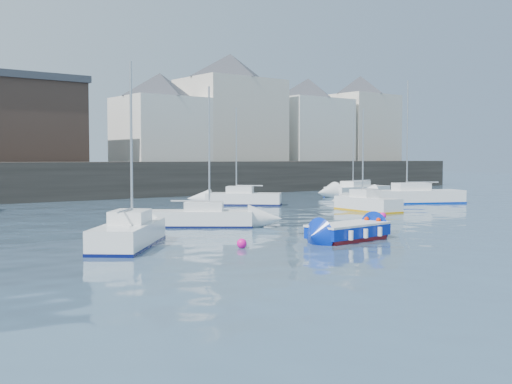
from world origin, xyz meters
TOP-DOWN VIEW (x-y plane):
  - water at (0.00, 0.00)m, footprint 220.00×220.00m
  - quay_wall at (0.00, 35.00)m, footprint 90.00×5.00m
  - land_strip at (0.00, 53.00)m, footprint 90.00×32.00m
  - bldg_east_a at (20.00, 42.00)m, footprint 13.36×13.36m
  - bldg_east_b at (31.00, 41.50)m, footprint 11.88×11.88m
  - bldg_east_c at (40.00, 41.50)m, footprint 11.14×11.14m
  - bldg_east_d at (11.00, 41.50)m, footprint 11.14×11.14m
  - blue_dinghy at (-2.34, 3.02)m, footprint 3.76×2.06m
  - sailboat_a at (-10.09, 6.81)m, footprint 4.80×5.12m
  - sailboat_b at (-4.18, 11.09)m, footprint 5.12×4.56m
  - sailboat_c at (9.07, 12.32)m, footprint 2.23×5.03m
  - sailboat_d at (17.12, 14.92)m, footprint 7.25×5.15m
  - sailboat_f at (6.11, 21.26)m, footprint 4.91×4.92m
  - sailboat_g at (20.93, 24.14)m, footprint 6.66×2.40m
  - buoy_near at (-6.99, 3.93)m, footprint 0.37×0.37m
  - buoy_mid at (5.79, 8.24)m, footprint 0.38×0.38m
  - buoy_far at (-1.99, 15.51)m, footprint 0.36×0.36m

SIDE VIEW (x-z plane):
  - water at x=0.00m, z-range 0.00..0.00m
  - buoy_near at x=-6.99m, z-range -0.18..0.18m
  - buoy_mid at x=5.79m, z-range -0.19..0.19m
  - buoy_far at x=-1.99m, z-range -0.18..0.18m
  - blue_dinghy at x=-2.34m, z-range 0.04..0.73m
  - sailboat_b at x=-4.18m, z-range -2.92..3.80m
  - sailboat_g at x=20.93m, z-range -3.69..4.63m
  - sailboat_f at x=6.11m, z-range -2.94..3.91m
  - sailboat_a at x=-10.09m, z-range -2.98..3.95m
  - sailboat_c at x=9.07m, z-range -2.71..3.69m
  - sailboat_d at x=17.12m, z-range -3.92..5.00m
  - land_strip at x=0.00m, z-range 0.00..2.80m
  - quay_wall at x=0.00m, z-range 0.00..3.00m
  - bldg_east_d at x=11.00m, z-range 2.89..11.84m
  - bldg_east_b at x=31.00m, z-range 2.89..12.84m
  - bldg_east_c at x=40.00m, z-range 2.90..13.85m
  - bldg_east_a at x=20.00m, z-range 2.91..14.71m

